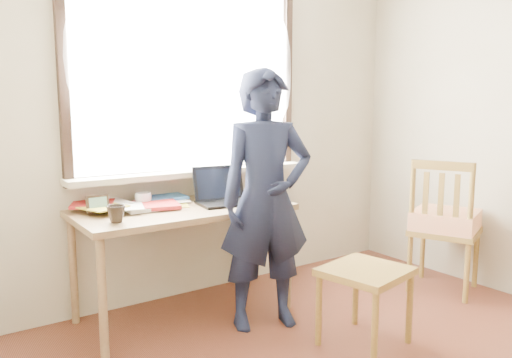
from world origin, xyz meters
TOP-DOWN VIEW (x-y plane):
  - room_shell at (-0.02, 0.20)m, footprint 3.52×4.02m
  - desk at (-0.44, 1.63)m, footprint 1.40×0.70m
  - laptop at (-0.16, 1.60)m, footprint 0.40×0.34m
  - mug_white at (-0.64, 1.83)m, footprint 0.15×0.15m
  - mug_dark at (-0.95, 1.45)m, footprint 0.12×0.12m
  - mouse at (0.01, 1.53)m, footprint 0.08×0.06m
  - desk_clutter at (-0.81, 1.78)m, footprint 0.88×0.56m
  - book_a at (-0.90, 1.80)m, footprint 0.21×0.26m
  - book_b at (-0.04, 1.86)m, footprint 0.25×0.30m
  - picture_frame at (-0.97, 1.73)m, footprint 0.14×0.02m
  - work_chair at (0.25, 0.65)m, footprint 0.54×0.52m
  - side_chair at (1.40, 0.93)m, footprint 0.60×0.61m
  - person at (-0.07, 1.21)m, footprint 0.69×0.55m

SIDE VIEW (x-z plane):
  - work_chair at x=0.25m, z-range 0.16..0.63m
  - side_chair at x=1.40m, z-range 0.03..1.04m
  - desk at x=-0.44m, z-range 0.30..1.04m
  - book_b at x=-0.04m, z-range 0.75..0.77m
  - book_a at x=-0.90m, z-range 0.75..0.77m
  - mouse at x=0.01m, z-range 0.75..0.78m
  - desk_clutter at x=-0.81m, z-range 0.75..0.80m
  - mug_white at x=-0.64m, z-range 0.75..0.83m
  - mug_dark at x=-0.95m, z-range 0.75..0.85m
  - picture_frame at x=-0.97m, z-range 0.75..0.86m
  - laptop at x=-0.16m, z-range 0.68..0.93m
  - person at x=-0.07m, z-range 0.00..1.64m
  - room_shell at x=-0.02m, z-range 0.33..2.94m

